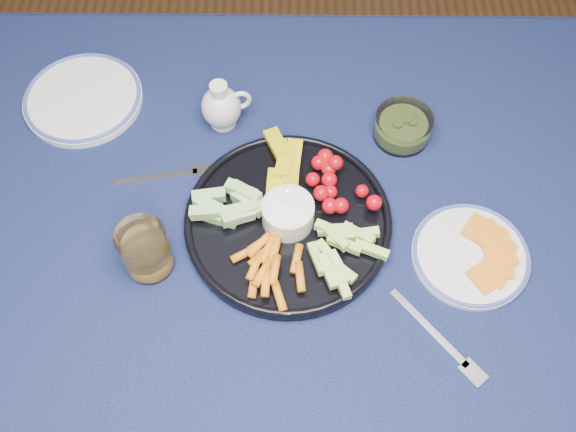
{
  "coord_description": "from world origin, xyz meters",
  "views": [
    {
      "loc": [
        0.03,
        -0.5,
        1.69
      ],
      "look_at": [
        0.03,
        0.03,
        0.78
      ],
      "focal_mm": 40.0,
      "sensor_mm": 36.0,
      "label": 1
    }
  ],
  "objects_px": {
    "pickle_bowl": "(403,127)",
    "side_plate_extra": "(83,98)",
    "creamer_pitcher": "(222,107)",
    "juice_tumbler": "(146,251)",
    "dining_table": "(273,263)",
    "cheese_plate": "(471,254)",
    "crudite_platter": "(287,219)"
  },
  "relations": [
    {
      "from": "pickle_bowl",
      "to": "juice_tumbler",
      "type": "bearing_deg",
      "value": -148.28
    },
    {
      "from": "crudite_platter",
      "to": "side_plate_extra",
      "type": "distance_m",
      "value": 0.47
    },
    {
      "from": "dining_table",
      "to": "juice_tumbler",
      "type": "relative_size",
      "value": 17.54
    },
    {
      "from": "creamer_pitcher",
      "to": "juice_tumbler",
      "type": "xyz_separation_m",
      "value": [
        -0.1,
        -0.29,
        -0.0
      ]
    },
    {
      "from": "creamer_pitcher",
      "to": "side_plate_extra",
      "type": "distance_m",
      "value": 0.27
    },
    {
      "from": "crudite_platter",
      "to": "cheese_plate",
      "type": "distance_m",
      "value": 0.31
    },
    {
      "from": "dining_table",
      "to": "cheese_plate",
      "type": "relative_size",
      "value": 8.65
    },
    {
      "from": "creamer_pitcher",
      "to": "crudite_platter",
      "type": "bearing_deg",
      "value": -61.55
    },
    {
      "from": "pickle_bowl",
      "to": "cheese_plate",
      "type": "bearing_deg",
      "value": -69.39
    },
    {
      "from": "dining_table",
      "to": "crudite_platter",
      "type": "height_order",
      "value": "crudite_platter"
    },
    {
      "from": "dining_table",
      "to": "side_plate_extra",
      "type": "distance_m",
      "value": 0.48
    },
    {
      "from": "dining_table",
      "to": "pickle_bowl",
      "type": "distance_m",
      "value": 0.34
    },
    {
      "from": "creamer_pitcher",
      "to": "cheese_plate",
      "type": "bearing_deg",
      "value": -33.29
    },
    {
      "from": "creamer_pitcher",
      "to": "side_plate_extra",
      "type": "bearing_deg",
      "value": 170.29
    },
    {
      "from": "dining_table",
      "to": "juice_tumbler",
      "type": "distance_m",
      "value": 0.24
    },
    {
      "from": "dining_table",
      "to": "cheese_plate",
      "type": "bearing_deg",
      "value": -4.79
    },
    {
      "from": "crudite_platter",
      "to": "pickle_bowl",
      "type": "distance_m",
      "value": 0.28
    },
    {
      "from": "creamer_pitcher",
      "to": "pickle_bowl",
      "type": "distance_m",
      "value": 0.33
    },
    {
      "from": "side_plate_extra",
      "to": "juice_tumbler",
      "type": "bearing_deg",
      "value": -63.82
    },
    {
      "from": "dining_table",
      "to": "side_plate_extra",
      "type": "relative_size",
      "value": 7.46
    },
    {
      "from": "dining_table",
      "to": "side_plate_extra",
      "type": "height_order",
      "value": "side_plate_extra"
    },
    {
      "from": "dining_table",
      "to": "pickle_bowl",
      "type": "bearing_deg",
      "value": 43.75
    },
    {
      "from": "juice_tumbler",
      "to": "side_plate_extra",
      "type": "relative_size",
      "value": 0.43
    },
    {
      "from": "side_plate_extra",
      "to": "creamer_pitcher",
      "type": "bearing_deg",
      "value": -9.71
    },
    {
      "from": "dining_table",
      "to": "creamer_pitcher",
      "type": "distance_m",
      "value": 0.3
    },
    {
      "from": "creamer_pitcher",
      "to": "juice_tumbler",
      "type": "distance_m",
      "value": 0.31
    },
    {
      "from": "cheese_plate",
      "to": "creamer_pitcher",
      "type": "bearing_deg",
      "value": 146.71
    },
    {
      "from": "pickle_bowl",
      "to": "side_plate_extra",
      "type": "distance_m",
      "value": 0.6
    },
    {
      "from": "dining_table",
      "to": "cheese_plate",
      "type": "height_order",
      "value": "cheese_plate"
    },
    {
      "from": "creamer_pitcher",
      "to": "juice_tumbler",
      "type": "bearing_deg",
      "value": -109.23
    },
    {
      "from": "juice_tumbler",
      "to": "crudite_platter",
      "type": "bearing_deg",
      "value": 18.17
    },
    {
      "from": "dining_table",
      "to": "crudite_platter",
      "type": "xyz_separation_m",
      "value": [
        0.02,
        0.03,
        0.11
      ]
    }
  ]
}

